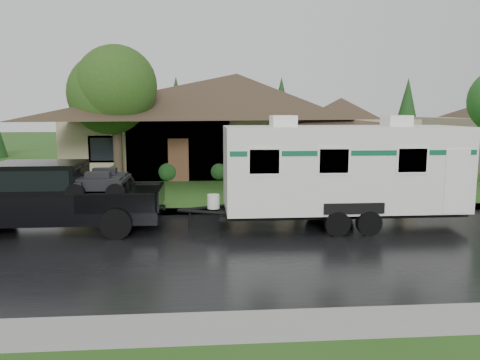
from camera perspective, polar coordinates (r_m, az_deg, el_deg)
name	(u,v)px	position (r m, az deg, el deg)	size (l,w,h in m)	color
ground	(205,229)	(14.39, -4.28, -5.96)	(140.00, 140.00, 0.00)	#295119
road	(205,248)	(12.46, -4.23, -8.22)	(140.00, 8.00, 0.01)	black
curb	(205,211)	(16.57, -4.33, -3.79)	(140.00, 0.50, 0.15)	gray
lawn	(204,168)	(29.15, -4.44, 1.49)	(140.00, 26.00, 0.15)	#295119
house_main	(242,111)	(27.88, 0.25, 8.44)	(19.44, 10.80, 6.90)	tan
tree_left_green	(116,93)	(21.91, -14.91, 10.23)	(3.68, 3.68, 6.09)	#382B1E
shrub_row	(244,170)	(23.51, 0.46, 1.27)	(13.60, 1.00, 1.00)	#143814
pickup_truck	(51,195)	(14.96, -22.10, -1.67)	(6.21, 2.36, 2.07)	black
travel_trailer	(342,168)	(14.79, 12.34, 1.44)	(7.66, 2.69, 3.44)	white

